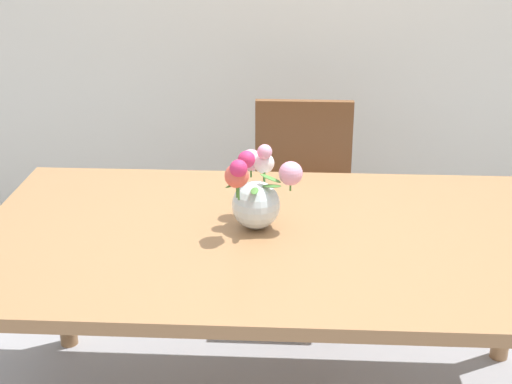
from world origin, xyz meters
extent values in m
cube|color=#9E7047|center=(0.00, 0.00, 0.72)|extent=(1.90, 1.07, 0.04)
cylinder|color=#9E7047|center=(-0.87, 0.46, 0.35)|extent=(0.07, 0.07, 0.70)
cylinder|color=#9E7047|center=(0.87, 0.46, 0.35)|extent=(0.07, 0.07, 0.70)
cube|color=brown|center=(0.08, 0.80, 0.46)|extent=(0.42, 0.42, 0.04)
cylinder|color=brown|center=(0.26, 0.62, 0.22)|extent=(0.04, 0.04, 0.44)
cylinder|color=brown|center=(-0.10, 0.62, 0.22)|extent=(0.04, 0.04, 0.44)
cylinder|color=brown|center=(0.26, 0.98, 0.22)|extent=(0.04, 0.04, 0.44)
cylinder|color=brown|center=(-0.10, 0.98, 0.22)|extent=(0.04, 0.04, 0.44)
cube|color=brown|center=(0.08, 0.99, 0.69)|extent=(0.42, 0.04, 0.42)
sphere|color=silver|center=(-0.08, 0.04, 0.82)|extent=(0.15, 0.15, 0.15)
sphere|color=#EA9EBC|center=(-0.05, 0.09, 0.97)|extent=(0.05, 0.05, 0.05)
cylinder|color=#478438|center=(-0.05, 0.09, 0.92)|extent=(0.01, 0.01, 0.10)
sphere|color=#D12D66|center=(-0.12, -0.05, 0.97)|extent=(0.05, 0.05, 0.05)
cylinder|color=#478438|center=(-0.12, -0.05, 0.92)|extent=(0.01, 0.01, 0.10)
sphere|color=#EA9EBC|center=(0.03, 0.03, 0.93)|extent=(0.07, 0.07, 0.07)
cylinder|color=#478438|center=(0.03, 0.03, 0.90)|extent=(0.01, 0.01, 0.06)
sphere|color=white|center=(-0.06, 0.11, 0.93)|extent=(0.07, 0.07, 0.07)
cylinder|color=#478438|center=(-0.06, 0.11, 0.90)|extent=(0.01, 0.01, 0.06)
sphere|color=#EA9EBC|center=(-0.10, 0.14, 0.93)|extent=(0.07, 0.07, 0.07)
cylinder|color=#478438|center=(-0.10, 0.14, 0.90)|extent=(0.01, 0.01, 0.06)
sphere|color=#D12D66|center=(-0.11, 0.06, 0.96)|extent=(0.05, 0.05, 0.05)
cylinder|color=#478438|center=(-0.11, 0.06, 0.91)|extent=(0.01, 0.01, 0.09)
sphere|color=#E55B4C|center=(-0.13, -0.03, 0.94)|extent=(0.07, 0.07, 0.07)
cylinder|color=#478438|center=(-0.13, -0.03, 0.91)|extent=(0.01, 0.01, 0.07)
ellipsoid|color=#478438|center=(-0.03, 0.02, 0.91)|extent=(0.07, 0.04, 0.02)
ellipsoid|color=#478438|center=(-0.03, 0.01, 0.89)|extent=(0.07, 0.06, 0.02)
ellipsoid|color=#478438|center=(-0.14, -0.02, 0.91)|extent=(0.07, 0.07, 0.02)
ellipsoid|color=#478438|center=(-0.08, -0.02, 0.89)|extent=(0.03, 0.07, 0.01)
camera|label=1|loc=(0.04, -2.09, 1.73)|focal=52.15mm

